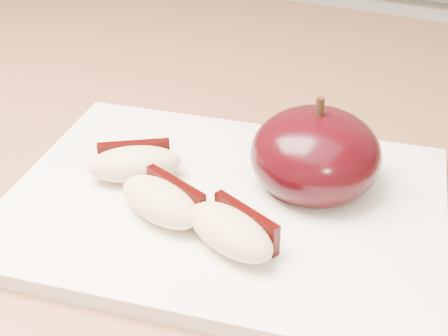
% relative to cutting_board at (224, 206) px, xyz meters
% --- Properties ---
extents(back_cabinet, '(2.40, 0.62, 0.94)m').
position_rel_cutting_board_xyz_m(back_cabinet, '(0.08, 0.83, -0.44)').
color(back_cabinet, silver).
rests_on(back_cabinet, ground).
extents(cutting_board, '(0.32, 0.26, 0.01)m').
position_rel_cutting_board_xyz_m(cutting_board, '(0.00, 0.00, 0.00)').
color(cutting_board, white).
rests_on(cutting_board, island_counter).
extents(apple_half, '(0.12, 0.12, 0.08)m').
position_rel_cutting_board_xyz_m(apple_half, '(0.05, 0.04, 0.03)').
color(apple_half, black).
rests_on(apple_half, cutting_board).
extents(apple_wedge_a, '(0.07, 0.06, 0.02)m').
position_rel_cutting_board_xyz_m(apple_wedge_a, '(-0.07, -0.00, 0.02)').
color(apple_wedge_a, beige).
rests_on(apple_wedge_a, cutting_board).
extents(apple_wedge_b, '(0.07, 0.05, 0.02)m').
position_rel_cutting_board_xyz_m(apple_wedge_b, '(-0.03, -0.03, 0.02)').
color(apple_wedge_b, beige).
rests_on(apple_wedge_b, cutting_board).
extents(apple_wedge_c, '(0.07, 0.05, 0.02)m').
position_rel_cutting_board_xyz_m(apple_wedge_c, '(0.02, -0.04, 0.02)').
color(apple_wedge_c, beige).
rests_on(apple_wedge_c, cutting_board).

